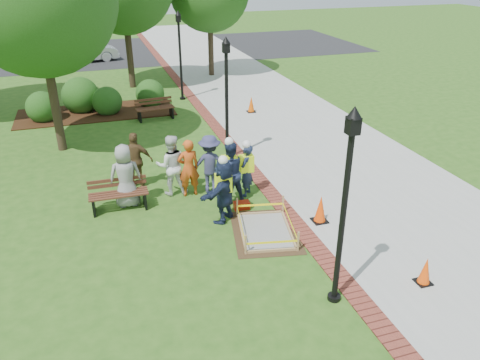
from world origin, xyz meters
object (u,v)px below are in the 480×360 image
object	(u,v)px
hivis_worker_a	(223,189)
lamp_near	(345,196)
hivis_worker_b	(246,168)
hivis_worker_c	(229,171)
cone_front	(425,271)
wet_concrete_pad	(266,224)
bench_near	(119,201)

from	to	relation	value
hivis_worker_a	lamp_near	bearing A→B (deg)	-71.48
hivis_worker_b	hivis_worker_c	world-z (taller)	hivis_worker_c
cone_front	lamp_near	size ratio (longest dim) A/B	0.16
lamp_near	hivis_worker_b	xyz separation A→B (m)	(-0.25, 5.14, -1.60)
lamp_near	cone_front	bearing A→B (deg)	-3.64
hivis_worker_a	hivis_worker_b	size ratio (longest dim) A/B	1.08
wet_concrete_pad	cone_front	size ratio (longest dim) A/B	3.84
wet_concrete_pad	lamp_near	distance (m)	3.73
hivis_worker_c	bench_near	bearing A→B (deg)	171.26
bench_near	hivis_worker_c	bearing A→B (deg)	-8.74
cone_front	hivis_worker_a	world-z (taller)	hivis_worker_a
hivis_worker_c	lamp_near	bearing A→B (deg)	-80.15
wet_concrete_pad	hivis_worker_c	size ratio (longest dim) A/B	1.28
cone_front	hivis_worker_b	bearing A→B (deg)	114.48
bench_near	hivis_worker_a	world-z (taller)	hivis_worker_a
bench_near	lamp_near	bearing A→B (deg)	-53.37
cone_front	lamp_near	xyz separation A→B (m)	(-2.15, 0.14, 2.15)
lamp_near	bench_near	bearing A→B (deg)	126.63
lamp_near	hivis_worker_b	world-z (taller)	lamp_near
wet_concrete_pad	cone_front	xyz separation A→B (m)	(2.60, -3.08, 0.09)
bench_near	hivis_worker_b	xyz separation A→B (m)	(3.74, -0.24, 0.60)
wet_concrete_pad	hivis_worker_b	world-z (taller)	hivis_worker_b
hivis_worker_a	hivis_worker_c	xyz separation A→B (m)	(0.46, 0.98, 0.05)
wet_concrete_pad	bench_near	bearing A→B (deg)	145.62
cone_front	lamp_near	world-z (taller)	lamp_near
cone_front	hivis_worker_c	xyz separation A→B (m)	(-3.00, 5.03, 0.67)
hivis_worker_a	wet_concrete_pad	bearing A→B (deg)	-48.12
hivis_worker_b	hivis_worker_c	size ratio (longest dim) A/B	0.88
bench_near	cone_front	size ratio (longest dim) A/B	2.45
hivis_worker_b	cone_front	bearing A→B (deg)	-65.52
hivis_worker_c	hivis_worker_b	bearing A→B (deg)	22.49
wet_concrete_pad	bench_near	size ratio (longest dim) A/B	1.56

